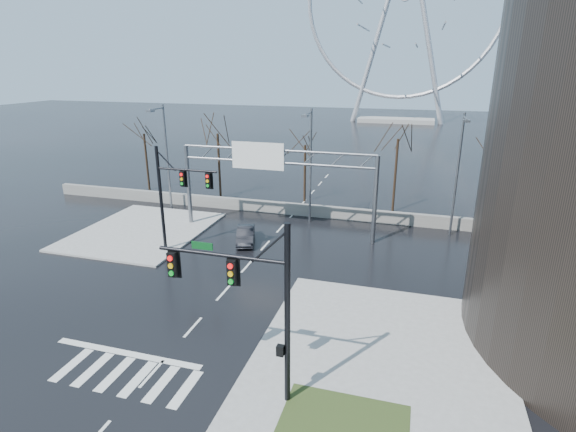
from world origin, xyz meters
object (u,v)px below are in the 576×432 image
at_px(signal_mast_near, 254,295).
at_px(sign_gantry, 272,172).
at_px(ferris_wheel, 405,5).
at_px(car, 246,235).
at_px(signal_mast_far, 174,190).

bearing_deg(signal_mast_near, sign_gantry, 106.19).
bearing_deg(signal_mast_near, ferris_wheel, 90.08).
relative_size(sign_gantry, ferris_wheel, 0.32).
relative_size(signal_mast_near, car, 2.10).
bearing_deg(signal_mast_near, car, 112.87).
bearing_deg(ferris_wheel, signal_mast_far, -97.20).
bearing_deg(sign_gantry, signal_mast_far, -132.47).
bearing_deg(car, signal_mast_near, -85.45).
bearing_deg(signal_mast_far, sign_gantry, 47.53).
xyz_separation_m(sign_gantry, ferris_wheel, (5.38, 80.04, 20.95)).
bearing_deg(ferris_wheel, signal_mast_near, -89.92).
distance_m(signal_mast_near, car, 18.14).
height_order(ferris_wheel, car, ferris_wheel).
bearing_deg(ferris_wheel, sign_gantry, -93.84).
distance_m(ferris_wheel, car, 86.89).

